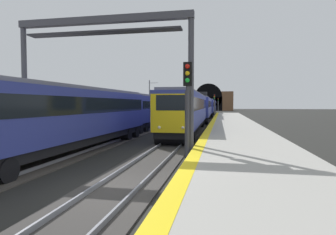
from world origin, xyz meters
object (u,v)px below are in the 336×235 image
Objects in this scene: train_adjacent_platform at (152,109)px; railway_signal_far at (218,103)px; railway_signal_mid at (214,104)px; catenary_mast_far at (150,98)px; train_main_approaching at (205,107)px; railway_signal_near at (188,104)px; overhead_signal_gantry at (102,51)px.

railway_signal_far reaches higher than train_adjacent_platform.
catenary_mast_far reaches higher than railway_signal_mid.
train_main_approaching is 16.78× the size of railway_signal_near.
railway_signal_far is (47.53, -1.89, 0.76)m from train_main_approaching.
train_adjacent_platform is 22.39m from railway_signal_near.
railway_signal_far is at bearing 176.83° from train_main_approaching.
railway_signal_far is 46.37m from catenary_mast_far.
railway_signal_far is 0.62× the size of catenary_mast_far.
railway_signal_mid reaches higher than train_adjacent_platform.
railway_signal_far is 91.26m from overhead_signal_gantry.
railway_signal_near is (-21.24, -7.06, 0.65)m from train_adjacent_platform.
railway_signal_near reaches higher than train_adjacent_platform.
train_adjacent_platform is 11.06× the size of railway_signal_far.
overhead_signal_gantry is (-91.11, 4.47, 2.47)m from railway_signal_far.
catenary_mast_far is at bearing -163.38° from railway_signal_near.
railway_signal_far is (70.94, -7.06, 0.85)m from train_adjacent_platform.
catenary_mast_far reaches higher than train_main_approaching.
catenary_mast_far is at bearing -111.49° from railway_signal_mid.
railway_signal_mid is 41.71m from overhead_signal_gantry.
train_main_approaching is 8.54× the size of overhead_signal_gantry.
railway_signal_mid is (-2.20, -1.89, 0.59)m from train_main_approaching.
railway_signal_mid is (42.45, -0.00, 0.02)m from railway_signal_near.
railway_signal_near is (-44.65, -1.89, 0.57)m from train_main_approaching.
overhead_signal_gantry reaches higher than railway_signal_far.
railway_signal_near is at bearing 1.53° from train_main_approaching.
railway_signal_near is at bearing -103.41° from overhead_signal_gantry.
catenary_mast_far is (48.11, 14.36, 1.29)m from railway_signal_near.
railway_signal_far is (49.73, 0.00, 0.18)m from railway_signal_mid.
train_adjacent_platform is 27.91m from catenary_mast_far.
railway_signal_near is 0.93× the size of railway_signal_far.
train_main_approaching is 9.75× the size of catenary_mast_far.
railway_signal_near is 0.58× the size of catenary_mast_far.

